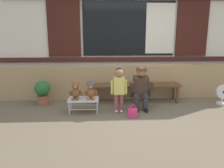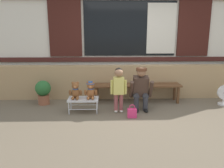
# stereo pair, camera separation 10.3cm
# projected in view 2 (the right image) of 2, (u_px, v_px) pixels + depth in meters

# --- Properties ---
(ground_plane) EXTENTS (60.00, 60.00, 0.00)m
(ground_plane) POSITION_uv_depth(u_px,v_px,m) (138.00, 118.00, 4.56)
(ground_plane) COLOR brown
(brick_low_wall) EXTENTS (7.90, 0.25, 0.85)m
(brick_low_wall) POSITION_uv_depth(u_px,v_px,m) (131.00, 82.00, 5.85)
(brick_low_wall) COLOR tan
(brick_low_wall) RESTS_ON ground
(shop_facade) EXTENTS (8.07, 0.26, 3.74)m
(shop_facade) POSITION_uv_depth(u_px,v_px,m) (130.00, 24.00, 6.02)
(shop_facade) COLOR silver
(shop_facade) RESTS_ON ground
(wooden_bench_long) EXTENTS (2.10, 0.40, 0.44)m
(wooden_bench_long) POSITION_uv_depth(u_px,v_px,m) (137.00, 87.00, 5.51)
(wooden_bench_long) COLOR brown
(wooden_bench_long) RESTS_ON ground
(small_display_bench) EXTENTS (0.64, 0.36, 0.30)m
(small_display_bench) POSITION_uv_depth(u_px,v_px,m) (83.00, 100.00, 4.84)
(small_display_bench) COLOR silver
(small_display_bench) RESTS_ON ground
(teddy_bear_plain) EXTENTS (0.28, 0.26, 0.36)m
(teddy_bear_plain) POSITION_uv_depth(u_px,v_px,m) (75.00, 91.00, 4.79)
(teddy_bear_plain) COLOR brown
(teddy_bear_plain) RESTS_ON small_display_bench
(teddy_bear_with_hat) EXTENTS (0.28, 0.27, 0.36)m
(teddy_bear_with_hat) POSITION_uv_depth(u_px,v_px,m) (91.00, 90.00, 4.80)
(teddy_bear_with_hat) COLOR #93562D
(teddy_bear_with_hat) RESTS_ON small_display_bench
(child_standing) EXTENTS (0.35, 0.18, 0.96)m
(child_standing) POSITION_uv_depth(u_px,v_px,m) (119.00, 85.00, 4.75)
(child_standing) COLOR #994C4C
(child_standing) RESTS_ON ground
(adult_crouching) EXTENTS (0.50, 0.49, 0.95)m
(adult_crouching) POSITION_uv_depth(u_px,v_px,m) (141.00, 88.00, 4.94)
(adult_crouching) COLOR #333338
(adult_crouching) RESTS_ON ground
(handbag_on_ground) EXTENTS (0.18, 0.11, 0.27)m
(handbag_on_ground) POSITION_uv_depth(u_px,v_px,m) (132.00, 113.00, 4.56)
(handbag_on_ground) COLOR #E53370
(handbag_on_ground) RESTS_ON ground
(potted_plant) EXTENTS (0.36, 0.36, 0.57)m
(potted_plant) POSITION_uv_depth(u_px,v_px,m) (43.00, 91.00, 5.34)
(potted_plant) COLOR brown
(potted_plant) RESTS_ON ground
(floor_fan) EXTENTS (0.34, 0.24, 0.48)m
(floor_fan) POSITION_uv_depth(u_px,v_px,m) (224.00, 95.00, 5.29)
(floor_fan) COLOR silver
(floor_fan) RESTS_ON ground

